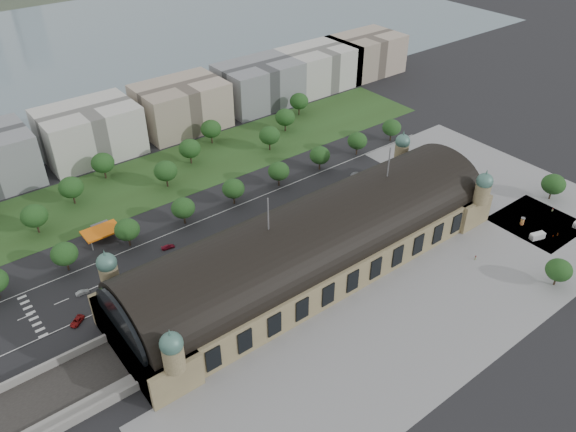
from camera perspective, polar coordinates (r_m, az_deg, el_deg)
ground at (r=207.19m, az=2.63°, el=-5.07°), size 900.00×900.00×0.00m
station at (r=200.80m, az=2.71°, el=-2.81°), size 150.00×48.40×44.30m
track_cutting at (r=176.51m, az=-27.07°, el=-18.85°), size 70.00×24.00×3.10m
plaza_south at (r=191.08m, az=13.66°, el=-10.41°), size 190.00×48.00×0.12m
plaza_east at (r=274.28m, az=19.37°, el=3.67°), size 56.00×100.00×0.12m
road_slab at (r=222.89m, az=-7.65°, el=-2.12°), size 260.00×26.00×0.10m
grass_belt at (r=266.39m, az=-12.93°, el=3.90°), size 300.00×45.00×0.10m
petrol_station at (r=231.61m, az=-18.42°, el=-1.34°), size 14.00×13.00×5.05m
lake at (r=450.84m, az=-23.45°, el=14.80°), size 700.00×320.00×0.08m
office_3 at (r=289.99m, az=-19.50°, el=8.07°), size 45.00×32.00×24.00m
office_4 at (r=306.80m, az=-10.79°, el=10.92°), size 45.00×32.00×24.00m
office_5 at (r=330.39m, az=-3.01°, el=13.22°), size 45.00×32.00×24.00m
office_6 at (r=356.31m, az=3.10°, el=14.83°), size 45.00×32.00×24.00m
office_7 at (r=382.34m, az=7.85°, el=15.96°), size 45.00×32.00×24.00m
tree_row_2 at (r=215.81m, az=-21.78°, el=-3.59°), size 9.60×9.60×11.52m
tree_row_3 at (r=220.79m, az=-16.03°, el=-1.34°), size 9.60×9.60×11.52m
tree_row_4 at (r=228.20m, az=-10.61°, el=0.80°), size 9.60×9.60×11.52m
tree_row_5 at (r=237.81m, az=-5.57°, el=2.78°), size 9.60×9.60×11.52m
tree_row_6 at (r=249.37m, az=-0.95°, el=4.58°), size 9.60×9.60×11.52m
tree_row_7 at (r=262.61m, az=3.26°, el=6.18°), size 9.60×9.60×11.52m
tree_row_8 at (r=277.31m, az=7.06°, el=7.59°), size 9.60×9.60×11.52m
tree_row_9 at (r=293.23m, az=10.48°, el=8.83°), size 9.60×9.60×11.52m
tree_belt_3 at (r=240.07m, az=-24.38°, el=0.02°), size 10.40×10.40×12.48m
tree_belt_4 at (r=253.45m, az=-21.18°, el=2.73°), size 10.40×10.40×12.48m
tree_belt_5 at (r=268.05m, az=-18.30°, el=5.15°), size 10.40×10.40×12.48m
tree_belt_6 at (r=254.10m, az=-12.33°, el=4.50°), size 10.40×10.40×12.48m
tree_belt_7 at (r=270.81m, az=-9.95°, el=6.77°), size 10.40×10.40×12.48m
tree_belt_8 at (r=288.30m, az=-7.83°, el=8.76°), size 10.40×10.40×12.48m
tree_belt_9 at (r=279.27m, az=-1.89°, el=8.19°), size 10.40×10.40×12.48m
tree_belt_10 at (r=298.21m, az=-0.29°, el=10.00°), size 10.40×10.40×12.48m
tree_belt_11 at (r=317.61m, az=1.13°, el=11.58°), size 10.40×10.40×12.48m
tree_plaza_ne at (r=265.24m, az=25.37°, el=2.94°), size 10.00×10.00×11.69m
tree_plaza_s at (r=215.90m, az=25.81°, el=-4.96°), size 9.00×9.00×10.64m
traffic_car_1 at (r=207.46m, az=-20.16°, el=-7.30°), size 4.62×1.92×1.49m
traffic_car_2 at (r=208.57m, az=-12.81°, el=-5.47°), size 5.79×2.75×1.60m
traffic_car_3 at (r=219.53m, az=-12.09°, el=-3.07°), size 5.33×2.75×1.48m
traffic_car_5 at (r=262.06m, az=6.83°, el=4.25°), size 4.83×1.80×1.58m
traffic_car_6 at (r=260.02m, az=8.75°, el=3.82°), size 5.90×2.94×1.61m
parked_car_0 at (r=198.62m, az=-14.34°, el=-8.20°), size 4.21×2.77×1.31m
parked_car_1 at (r=197.31m, az=-20.65°, el=-9.95°), size 6.13×5.71×1.60m
parked_car_2 at (r=197.43m, az=-15.70°, el=-8.78°), size 4.81×3.30×1.29m
parked_car_3 at (r=207.45m, az=-8.04°, el=-5.14°), size 4.21×3.28×1.34m
parked_car_4 at (r=211.16m, az=-7.20°, el=-4.24°), size 4.07×3.14×1.29m
parked_car_5 at (r=205.59m, az=-11.00°, el=-5.88°), size 6.35×5.20×1.61m
parked_car_6 at (r=213.64m, az=-5.75°, el=-3.60°), size 4.56×4.06×1.27m
bus_west at (r=229.86m, az=-1.07°, el=-0.02°), size 11.48×3.00×3.18m
bus_mid at (r=221.57m, az=-3.42°, el=-1.51°), size 12.95×3.41×3.58m
bus_east at (r=231.23m, az=-0.27°, el=0.21°), size 11.19×2.80×3.10m
van_east at (r=239.80m, az=23.95°, el=-1.90°), size 6.36×4.04×2.57m
advertising_column at (r=245.79m, az=22.72°, el=-0.48°), size 1.73×1.73×3.28m
pedestrian_0 at (r=220.45m, az=18.51°, el=-4.04°), size 1.03×0.77×1.86m
pedestrian_1 at (r=245.13m, az=25.71°, el=-1.70°), size 0.54×0.67×1.61m
pedestrian_3 at (r=243.23m, az=25.32°, el=-1.86°), size 1.06×0.60×1.73m
pedestrian_5 at (r=260.09m, az=25.28°, el=0.58°), size 0.66×0.88×1.60m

